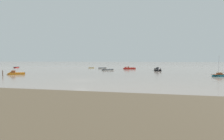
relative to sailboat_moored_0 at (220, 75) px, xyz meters
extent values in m
plane|color=gray|center=(-28.00, -15.77, -0.22)|extent=(800.00, 800.00, 0.00)
ellipsoid|color=#197084|center=(0.00, 0.00, -0.06)|extent=(4.69, 3.40, 0.79)
cube|color=brown|center=(0.00, 0.00, 0.25)|extent=(4.02, 2.95, 0.08)
cube|color=brown|center=(-0.20, -0.11, 0.47)|extent=(1.34, 1.21, 0.28)
cylinder|color=#B7BABF|center=(-0.36, -0.19, 2.49)|extent=(0.08, 0.08, 4.32)
cylinder|color=beige|center=(0.51, 0.27, 0.76)|extent=(2.28, 1.32, 0.16)
ellipsoid|color=gold|center=(-45.49, 39.01, -0.11)|extent=(3.14, 2.48, 0.48)
cube|color=silver|center=(-45.49, 39.01, 0.09)|extent=(2.92, 2.34, 0.06)
cube|color=silver|center=(-45.49, 39.01, 0.02)|extent=(0.65, 0.90, 0.05)
ellipsoid|color=white|center=(-38.72, 34.82, -0.07)|extent=(4.28, 3.29, 0.65)
cube|color=#33383F|center=(-38.72, 34.82, 0.20)|extent=(3.98, 3.10, 0.09)
cube|color=#33383F|center=(-38.72, 34.82, 0.10)|extent=(0.86, 1.23, 0.07)
ellipsoid|color=white|center=(-32.04, 19.25, -0.06)|extent=(4.84, 3.58, 0.73)
cube|color=#33383F|center=(-32.04, 19.25, 0.25)|extent=(4.50, 3.38, 0.10)
cube|color=#33383F|center=(-32.04, 19.25, 0.15)|extent=(0.93, 1.40, 0.07)
cube|color=red|center=(-25.91, 31.95, 0.00)|extent=(4.87, 3.64, 0.89)
cone|color=red|center=(-28.03, 30.92, 0.00)|extent=(2.04, 2.21, 1.78)
cube|color=brown|center=(-25.95, 31.92, 0.33)|extent=(4.98, 3.72, 0.10)
cube|color=brown|center=(-26.53, 31.65, 0.69)|extent=(0.61, 0.70, 0.49)
cube|color=black|center=(-23.92, 32.90, 0.13)|extent=(0.40, 0.44, 0.63)
ellipsoid|color=red|center=(-82.23, 32.92, -0.06)|extent=(2.42, 4.81, 0.73)
cube|color=#33383F|center=(-82.23, 32.92, 0.25)|extent=(2.32, 4.44, 0.10)
cube|color=#33383F|center=(-82.23, 32.92, 0.14)|extent=(1.44, 0.56, 0.07)
cube|color=black|center=(-14.45, 21.71, 0.04)|extent=(2.64, 5.54, 1.06)
cone|color=black|center=(-14.23, 18.90, 0.04)|extent=(2.25, 1.84, 2.13)
cube|color=silver|center=(-14.44, 21.65, 0.44)|extent=(2.69, 5.67, 0.12)
cube|color=silver|center=(-14.38, 20.88, 0.87)|extent=(0.74, 0.52, 0.59)
cube|color=black|center=(-14.65, 24.33, 0.20)|extent=(0.45, 0.36, 0.75)
cube|color=orange|center=(-50.14, -5.95, -0.04)|extent=(3.87, 3.39, 0.72)
cone|color=orange|center=(-51.69, -7.08, -0.04)|extent=(1.78, 1.85, 1.45)
cube|color=brown|center=(-50.17, -5.98, 0.23)|extent=(3.95, 3.47, 0.08)
cube|color=brown|center=(-50.85, -6.47, 0.60)|extent=(1.39, 1.44, 0.56)
cube|color=#384751|center=(-51.20, -6.73, 0.64)|extent=(0.81, 1.01, 0.45)
cube|color=black|center=(-48.68, -4.90, 0.07)|extent=(0.35, 0.37, 0.51)
cylinder|color=#4E3323|center=(-49.95, -11.10, 0.41)|extent=(0.18, 0.18, 1.59)
cylinder|color=silver|center=(-49.95, -11.10, 1.15)|extent=(0.22, 0.22, 0.08)
camera|label=1|loc=(-13.62, -50.71, 3.58)|focal=31.86mm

